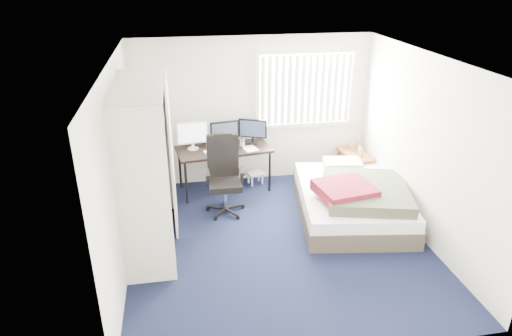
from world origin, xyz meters
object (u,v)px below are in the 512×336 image
object	(u,v)px
office_chair	(224,182)
bed	(353,199)
desk	(224,146)
nightstand	(355,156)

from	to	relation	value
office_chair	bed	size ratio (longest dim) A/B	0.54
bed	desk	bearing A→B (deg)	144.93
office_chair	nightstand	xyz separation A→B (m)	(2.37, 0.69, -0.02)
desk	nightstand	world-z (taller)	desk
desk	bed	xyz separation A→B (m)	(1.80, -1.27, -0.49)
desk	office_chair	world-z (taller)	office_chair
office_chair	nightstand	bearing A→B (deg)	16.27
office_chair	nightstand	world-z (taller)	office_chair
desk	bed	bearing A→B (deg)	-35.07
desk	bed	size ratio (longest dim) A/B	0.71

